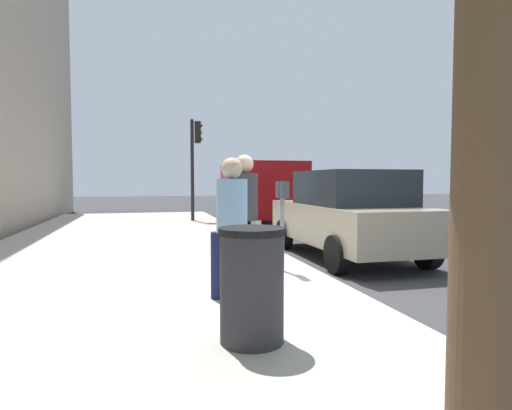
{
  "coord_description": "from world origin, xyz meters",
  "views": [
    {
      "loc": [
        -5.9,
        2.65,
        1.56
      ],
      "look_at": [
        0.99,
        0.87,
        1.17
      ],
      "focal_mm": 30.34,
      "sensor_mm": 36.0,
      "label": 1
    }
  ],
  "objects_px": {
    "parked_van_far": "(259,190)",
    "trash_bin": "(252,285)",
    "pedestrian_at_meter": "(244,206)",
    "pedestrian_bystander": "(232,217)",
    "parking_meter": "(282,207)",
    "traffic_signal": "(195,153)",
    "parked_sedan_near": "(348,214)"
  },
  "relations": [
    {
      "from": "trash_bin",
      "to": "pedestrian_bystander",
      "type": "bearing_deg",
      "value": -4.26
    },
    {
      "from": "pedestrian_at_meter",
      "to": "pedestrian_bystander",
      "type": "height_order",
      "value": "pedestrian_at_meter"
    },
    {
      "from": "pedestrian_bystander",
      "to": "parked_van_far",
      "type": "bearing_deg",
      "value": 4.96
    },
    {
      "from": "pedestrian_bystander",
      "to": "trash_bin",
      "type": "relative_size",
      "value": 1.67
    },
    {
      "from": "pedestrian_bystander",
      "to": "trash_bin",
      "type": "distance_m",
      "value": 1.48
    },
    {
      "from": "parking_meter",
      "to": "parked_van_far",
      "type": "height_order",
      "value": "parked_van_far"
    },
    {
      "from": "parked_van_far",
      "to": "pedestrian_bystander",
      "type": "bearing_deg",
      "value": 163.23
    },
    {
      "from": "pedestrian_at_meter",
      "to": "traffic_signal",
      "type": "xyz_separation_m",
      "value": [
        9.48,
        -0.38,
        1.37
      ]
    },
    {
      "from": "trash_bin",
      "to": "parking_meter",
      "type": "bearing_deg",
      "value": -22.99
    },
    {
      "from": "traffic_signal",
      "to": "parked_sedan_near",
      "type": "bearing_deg",
      "value": -163.55
    },
    {
      "from": "parking_meter",
      "to": "pedestrian_bystander",
      "type": "relative_size",
      "value": 0.83
    },
    {
      "from": "pedestrian_bystander",
      "to": "parking_meter",
      "type": "bearing_deg",
      "value": -16.1
    },
    {
      "from": "parking_meter",
      "to": "trash_bin",
      "type": "distance_m",
      "value": 3.08
    },
    {
      "from": "parked_sedan_near",
      "to": "trash_bin",
      "type": "distance_m",
      "value": 5.37
    },
    {
      "from": "pedestrian_at_meter",
      "to": "parked_sedan_near",
      "type": "bearing_deg",
      "value": -7.23
    },
    {
      "from": "parking_meter",
      "to": "pedestrian_bystander",
      "type": "height_order",
      "value": "pedestrian_bystander"
    },
    {
      "from": "parking_meter",
      "to": "traffic_signal",
      "type": "distance_m",
      "value": 9.23
    },
    {
      "from": "pedestrian_at_meter",
      "to": "trash_bin",
      "type": "xyz_separation_m",
      "value": [
        -2.43,
        0.49,
        -0.55
      ]
    },
    {
      "from": "pedestrian_at_meter",
      "to": "traffic_signal",
      "type": "relative_size",
      "value": 0.5
    },
    {
      "from": "parked_sedan_near",
      "to": "trash_bin",
      "type": "xyz_separation_m",
      "value": [
        -4.37,
        3.1,
        -0.24
      ]
    },
    {
      "from": "parking_meter",
      "to": "trash_bin",
      "type": "bearing_deg",
      "value": 157.01
    },
    {
      "from": "parked_van_far",
      "to": "trash_bin",
      "type": "bearing_deg",
      "value": 164.72
    },
    {
      "from": "pedestrian_at_meter",
      "to": "pedestrian_bystander",
      "type": "bearing_deg",
      "value": -154.56
    },
    {
      "from": "parking_meter",
      "to": "parked_sedan_near",
      "type": "xyz_separation_m",
      "value": [
        1.58,
        -1.92,
        -0.27
      ]
    },
    {
      "from": "parking_meter",
      "to": "pedestrian_at_meter",
      "type": "distance_m",
      "value": 0.78
    },
    {
      "from": "pedestrian_at_meter",
      "to": "pedestrian_bystander",
      "type": "xyz_separation_m",
      "value": [
        -1.03,
        0.39,
        -0.08
      ]
    },
    {
      "from": "parked_sedan_near",
      "to": "traffic_signal",
      "type": "distance_m",
      "value": 8.04
    },
    {
      "from": "traffic_signal",
      "to": "trash_bin",
      "type": "distance_m",
      "value": 12.1
    },
    {
      "from": "pedestrian_at_meter",
      "to": "parked_van_far",
      "type": "height_order",
      "value": "parked_van_far"
    },
    {
      "from": "pedestrian_at_meter",
      "to": "traffic_signal",
      "type": "bearing_deg",
      "value": 43.84
    },
    {
      "from": "parked_van_far",
      "to": "traffic_signal",
      "type": "distance_m",
      "value": 2.65
    },
    {
      "from": "parking_meter",
      "to": "traffic_signal",
      "type": "bearing_deg",
      "value": 1.95
    }
  ]
}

